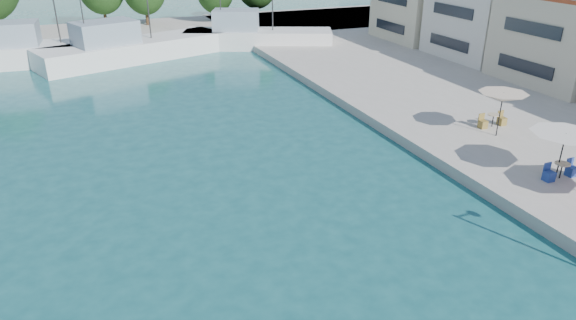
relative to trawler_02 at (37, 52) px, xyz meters
name	(u,v)px	position (x,y,z in m)	size (l,w,h in m)	color
quay_far	(98,36)	(5.67, 10.50, -0.77)	(90.00, 16.00, 0.60)	#A9A498
building_05	(491,3)	(37.67, -14.50, 4.19)	(8.40, 8.80, 9.70)	silver
trawler_02	(37,52)	(0.00, 0.00, 0.00)	(17.06, 5.55, 10.20)	silver
trawler_03	(130,49)	(7.94, -1.70, 0.00)	(17.89, 9.95, 10.20)	white
trawler_04	(255,37)	(20.36, -0.67, 0.00)	(15.21, 9.28, 10.20)	silver
umbrella_white	(565,139)	(23.40, -35.78, 1.47)	(3.12, 3.12, 2.18)	black
umbrella_cream	(503,97)	(24.58, -30.59, 1.77)	(2.65, 2.65, 2.49)	black
cafe_table_02	(561,173)	(23.45, -35.94, -0.18)	(1.82, 0.70, 0.76)	black
cafe_table_03	(493,122)	(25.40, -29.34, -0.18)	(1.82, 0.70, 0.76)	black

